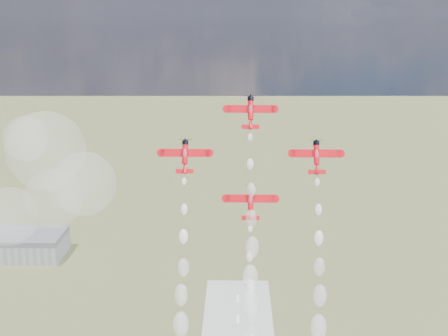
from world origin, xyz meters
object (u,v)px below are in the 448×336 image
plane_lead (251,112)px  plane_left (185,156)px  hangar (18,245)px  plane_slot (251,202)px  plane_right (317,156)px

plane_lead → plane_left: 18.11m
plane_lead → plane_left: size_ratio=1.00×
plane_lead → hangar: bearing=124.9°
plane_lead → plane_slot: size_ratio=1.00×
hangar → plane_left: 228.36m
plane_right → plane_left: bearing=180.0°
hangar → plane_left: size_ratio=4.53×
plane_right → plane_slot: size_ratio=1.00×
hangar → plane_left: bearing=-59.1°
plane_left → plane_right: same height
plane_right → plane_lead: bearing=163.4°
plane_lead → plane_left: plane_lead is taller
hangar → plane_slot: 235.65m
plane_slot → hangar: bearing=123.6°
hangar → plane_right: (137.04, -179.74, 91.17)m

